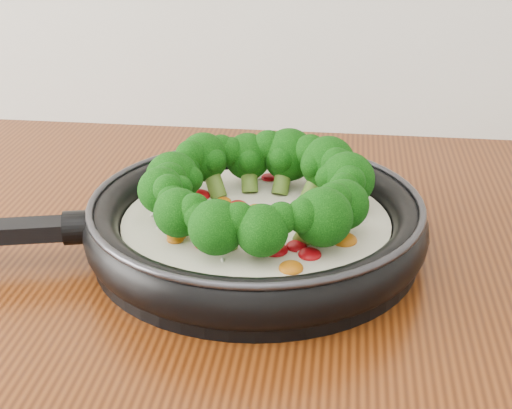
# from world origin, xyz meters

# --- Properties ---
(skillet) EXTENTS (0.55, 0.41, 0.10)m
(skillet) POSITION_xyz_m (0.14, 1.13, 0.94)
(skillet) COLOR black
(skillet) RESTS_ON counter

